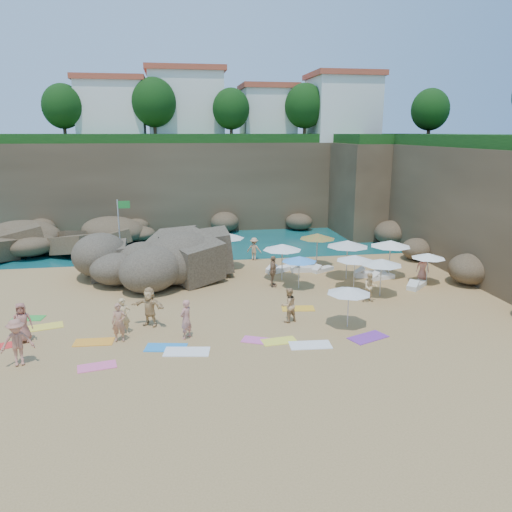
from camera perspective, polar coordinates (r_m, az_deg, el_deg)
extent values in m
plane|color=tan|center=(26.26, -3.25, -5.98)|extent=(120.00, 120.00, 0.00)
plane|color=#0C4751|center=(55.34, -6.67, 4.58)|extent=(120.00, 120.00, 0.00)
cube|color=brown|center=(50.01, -4.18, 8.26)|extent=(44.00, 8.00, 8.00)
cube|color=brown|center=(39.37, 24.02, 5.55)|extent=(8.00, 30.00, 8.00)
cube|color=brown|center=(48.92, 14.34, 7.74)|extent=(10.00, 12.00, 8.00)
cube|color=white|center=(50.87, -16.15, 15.47)|extent=(6.00, 5.00, 5.50)
cube|color=#B2472D|center=(51.07, -16.39, 18.83)|extent=(6.48, 5.40, 0.50)
cube|color=white|center=(51.63, -8.01, 16.40)|extent=(7.00, 6.00, 6.50)
cube|color=#B2472D|center=(51.90, -8.15, 20.26)|extent=(7.56, 6.48, 0.50)
cube|color=white|center=(51.48, 1.34, 15.69)|extent=(5.00, 5.00, 5.00)
cube|color=#B2472D|center=(51.63, 1.36, 18.75)|extent=(5.40, 5.40, 0.50)
cube|color=white|center=(51.35, 9.79, 16.07)|extent=(6.00, 6.00, 6.00)
cube|color=#B2472D|center=(51.58, 9.95, 19.67)|extent=(6.48, 6.48, 0.50)
sphere|color=#11380F|center=(49.51, -21.23, 15.67)|extent=(3.60, 3.60, 3.60)
sphere|color=#11380F|center=(48.65, -11.60, 16.82)|extent=(4.05, 4.05, 4.05)
sphere|color=#11380F|center=(47.93, -2.86, 16.46)|extent=(3.42, 3.42, 3.42)
sphere|color=#11380F|center=(49.25, 5.61, 16.71)|extent=(3.78, 3.78, 3.78)
sphere|color=#11380F|center=(45.98, 19.29, 15.53)|extent=(3.15, 3.15, 3.15)
cylinder|color=white|center=(57.00, -25.26, 6.66)|extent=(0.10, 0.10, 6.00)
cylinder|color=white|center=(56.61, -23.79, 6.76)|extent=(0.10, 0.10, 6.00)
cylinder|color=white|center=(56.26, -22.31, 6.87)|extent=(0.10, 0.10, 6.00)
cylinder|color=silver|center=(35.97, -15.35, 2.71)|extent=(0.09, 0.09, 4.47)
cube|color=#218631|center=(35.62, -14.85, 5.70)|extent=(0.78, 0.07, 0.50)
cylinder|color=silver|center=(31.60, 10.34, -0.53)|extent=(0.07, 0.07, 2.32)
cone|color=silver|center=(31.35, 10.43, 1.42)|extent=(2.60, 2.60, 0.40)
cylinder|color=silver|center=(33.49, -3.56, 0.51)|extent=(0.07, 0.07, 2.34)
cone|color=silver|center=(33.25, -3.59, 2.37)|extent=(2.62, 2.62, 0.40)
cylinder|color=silver|center=(30.90, 3.00, -0.81)|extent=(0.06, 0.06, 2.15)
cone|color=white|center=(30.65, 3.02, 1.04)|extent=(2.42, 2.42, 0.37)
cylinder|color=silver|center=(31.86, 18.98, -1.45)|extent=(0.05, 0.05, 1.79)
cone|color=white|center=(31.65, 19.10, 0.04)|extent=(2.01, 2.01, 0.31)
cylinder|color=silver|center=(29.63, 11.16, -1.93)|extent=(0.06, 0.06, 1.93)
cone|color=silver|center=(29.40, 11.24, -0.21)|extent=(2.17, 2.17, 0.33)
cylinder|color=silver|center=(34.19, 6.97, 0.57)|extent=(0.06, 0.06, 2.18)
cone|color=#DA4626|center=(33.97, 7.02, 2.27)|extent=(2.44, 2.44, 0.37)
cylinder|color=silver|center=(32.54, 15.01, -0.43)|extent=(0.07, 0.07, 2.24)
cone|color=white|center=(32.30, 15.13, 1.40)|extent=(2.52, 2.52, 0.38)
cylinder|color=silver|center=(28.72, 14.06, -2.51)|extent=(0.06, 0.06, 2.02)
cone|color=silver|center=(28.47, 14.18, -0.65)|extent=(2.27, 2.27, 0.35)
cylinder|color=silver|center=(29.33, 4.93, -1.97)|extent=(0.05, 0.05, 1.84)
cone|color=#4698F0|center=(29.10, 4.96, -0.32)|extent=(2.06, 2.06, 0.31)
cylinder|color=silver|center=(23.90, 10.48, -5.88)|extent=(0.05, 0.05, 1.86)
cone|color=silver|center=(23.62, 10.57, -3.87)|extent=(2.08, 2.08, 0.32)
cube|color=white|center=(33.28, 7.61, -1.53)|extent=(1.67, 1.28, 0.25)
cube|color=silver|center=(33.14, 5.76, -1.48)|extent=(2.11, 0.82, 0.32)
cube|color=white|center=(32.92, 2.67, -1.56)|extent=(1.95, 1.48, 0.29)
cube|color=silver|center=(32.58, 12.94, -2.05)|extent=(2.08, 0.85, 0.32)
cube|color=white|center=(32.25, 14.19, -2.34)|extent=(1.71, 0.91, 0.25)
cube|color=silver|center=(31.06, 17.91, -3.21)|extent=(1.71, 1.63, 0.28)
cube|color=pink|center=(21.00, -17.71, -11.93)|extent=(1.58, 1.00, 0.03)
cube|color=#FF9C28|center=(23.28, -18.05, -9.33)|extent=(1.72, 0.93, 0.03)
cube|color=green|center=(27.28, -24.60, -6.48)|extent=(1.62, 0.98, 0.03)
cube|color=yellow|center=(25.80, -23.05, -7.46)|extent=(1.84, 1.25, 0.03)
cube|color=white|center=(21.45, -7.91, -10.78)|extent=(2.02, 1.24, 0.03)
cube|color=purple|center=(23.18, 12.68, -9.06)|extent=(1.99, 1.50, 0.03)
cube|color=#298DDE|center=(21.98, -10.26, -10.26)|extent=(1.88, 1.18, 0.03)
cube|color=#EF5DB2|center=(22.32, 0.32, -9.63)|extent=(1.66, 1.29, 0.03)
cube|color=yellow|center=(26.25, 4.83, -5.98)|extent=(1.79, 1.07, 0.03)
cube|color=#FFF243|center=(22.28, 2.67, -9.69)|extent=(1.61, 0.92, 0.03)
cube|color=white|center=(21.99, 6.22, -10.08)|extent=(1.85, 1.02, 0.03)
imported|color=tan|center=(23.52, -14.93, -6.68)|extent=(0.69, 0.53, 1.69)
imported|color=tan|center=(24.18, 3.73, -5.61)|extent=(1.02, 0.93, 1.71)
imported|color=tan|center=(35.73, -0.22, 0.82)|extent=(1.14, 0.87, 1.64)
imported|color=#976E4B|center=(29.56, 1.95, -1.76)|extent=(0.70, 1.18, 1.88)
imported|color=tan|center=(32.63, 18.52, -1.26)|extent=(0.87, 0.71, 1.57)
imported|color=#C07160|center=(34.44, -16.80, -0.09)|extent=(1.78, 0.65, 1.88)
imported|color=tan|center=(22.47, -8.02, -7.16)|extent=(0.76, 0.78, 1.80)
imported|color=#B37159|center=(22.11, -25.43, -10.63)|extent=(1.73, 2.17, 0.51)
imported|color=#A66253|center=(24.36, -25.01, -8.38)|extent=(1.21, 1.90, 0.47)
imported|color=tan|center=(24.39, -12.00, -7.25)|extent=(2.42, 2.47, 0.50)
imported|color=#AF7557|center=(22.99, -15.28, -8.91)|extent=(0.64, 1.71, 0.41)
imported|color=#E8C083|center=(27.78, 12.86, -4.54)|extent=(0.89, 1.63, 0.60)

